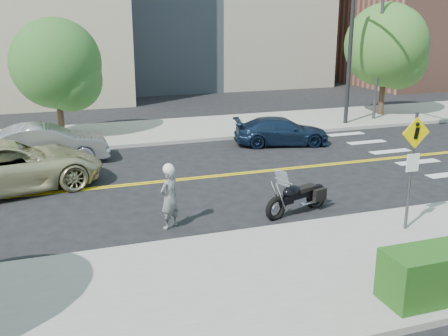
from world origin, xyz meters
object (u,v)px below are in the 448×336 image
at_px(suv, 9,166).
at_px(parked_car_blue, 281,131).
at_px(parked_car_silver, 46,144).
at_px(pedestrian_sign, 413,160).
at_px(motorcycle, 298,190).
at_px(motorcyclist, 169,196).

xyz_separation_m(suv, parked_car_blue, (10.73, 2.78, -0.22)).
relative_size(parked_car_silver, parked_car_blue, 1.11).
xyz_separation_m(pedestrian_sign, parked_car_blue, (1.06, 9.76, -1.37)).
bearing_deg(suv, motorcycle, -135.01).
xyz_separation_m(pedestrian_sign, motorcyclist, (-5.59, 2.37, -1.08)).
xyz_separation_m(motorcyclist, parked_car_silver, (-2.92, 7.56, -0.14)).
bearing_deg(motorcycle, parked_car_blue, 49.33).
bearing_deg(parked_car_blue, motorcycle, 171.42).
xyz_separation_m(suv, parked_car_silver, (1.17, 2.95, -0.06)).
distance_m(motorcyclist, parked_car_blue, 9.94).
relative_size(pedestrian_sign, suv, 0.52).
height_order(pedestrian_sign, parked_car_blue, pedestrian_sign).
bearing_deg(parked_car_silver, parked_car_blue, -91.36).
bearing_deg(parked_car_silver, suv, 158.07).
distance_m(pedestrian_sign, suv, 11.98).
bearing_deg(parked_car_blue, parked_car_silver, 102.15).
height_order(pedestrian_sign, parked_car_silver, pedestrian_sign).
distance_m(motorcyclist, motorcycle, 3.65).
bearing_deg(suv, parked_car_silver, -35.16).
xyz_separation_m(motorcyclist, motorcycle, (3.65, -0.12, -0.19)).
distance_m(motorcycle, parked_car_silver, 10.11).
relative_size(motorcycle, parked_car_blue, 0.56).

